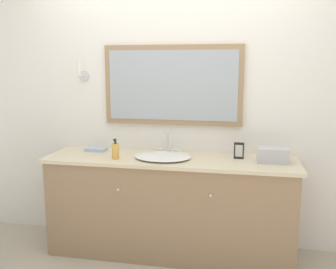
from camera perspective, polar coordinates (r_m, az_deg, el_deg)
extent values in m
cube|color=white|center=(3.38, 1.30, 4.64)|extent=(8.00, 0.06, 2.55)
cube|color=#997A56|center=(3.32, 0.69, 7.50)|extent=(1.23, 0.04, 0.70)
cube|color=#9EA8B2|center=(3.30, 0.63, 7.49)|extent=(1.14, 0.01, 0.61)
cylinder|color=silver|center=(3.57, -12.67, 8.70)|extent=(0.09, 0.01, 0.09)
cylinder|color=silver|center=(3.53, -13.00, 8.67)|extent=(0.02, 0.10, 0.02)
cylinder|color=white|center=(3.48, -13.39, 9.79)|extent=(0.02, 0.02, 0.14)
cube|color=#937556|center=(3.28, 0.29, -11.09)|extent=(2.05, 0.53, 0.82)
cube|color=beige|center=(3.15, 0.30, -3.86)|extent=(2.11, 0.56, 0.03)
sphere|color=silver|center=(3.04, -7.62, -8.32)|extent=(0.02, 0.02, 0.02)
sphere|color=silver|center=(2.90, 6.54, -9.25)|extent=(0.02, 0.02, 0.02)
ellipsoid|color=white|center=(3.13, -0.81, -3.36)|extent=(0.47, 0.37, 0.03)
cylinder|color=silver|center=(3.33, -0.07, -2.57)|extent=(0.06, 0.06, 0.03)
cylinder|color=silver|center=(3.31, -0.07, -0.94)|extent=(0.02, 0.02, 0.16)
cylinder|color=silver|center=(3.26, -0.19, 0.34)|extent=(0.02, 0.07, 0.02)
cylinder|color=white|center=(3.34, -1.33, -2.26)|extent=(0.05, 0.02, 0.02)
cylinder|color=white|center=(3.31, 1.21, -2.37)|extent=(0.05, 0.02, 0.02)
cylinder|color=gold|center=(3.13, -8.00, -2.55)|extent=(0.06, 0.06, 0.13)
cylinder|color=black|center=(3.12, -8.04, -1.07)|extent=(0.02, 0.02, 0.03)
cube|color=black|center=(3.10, -8.12, -0.80)|extent=(0.02, 0.03, 0.01)
cube|color=#BCBCC1|center=(3.10, 15.70, -3.07)|extent=(0.24, 0.13, 0.12)
cube|color=black|center=(3.04, 15.79, -3.34)|extent=(0.18, 0.01, 0.08)
cube|color=black|center=(3.16, 10.75, -2.44)|extent=(0.08, 0.01, 0.14)
cube|color=beige|center=(3.15, 10.75, -2.47)|extent=(0.06, 0.00, 0.10)
cube|color=#A8B7C6|center=(3.46, -10.90, -2.23)|extent=(0.19, 0.12, 0.03)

